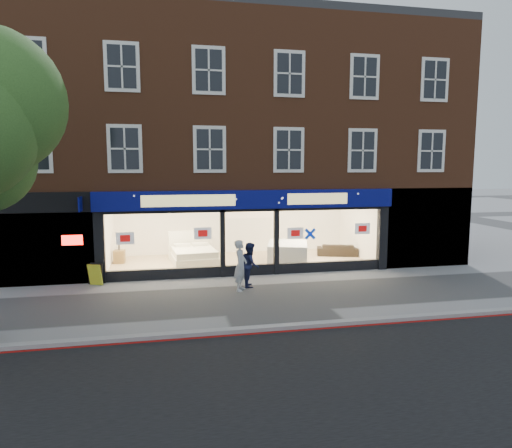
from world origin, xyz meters
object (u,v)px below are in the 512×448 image
object	(u,v)px
pedestrian_blue	(250,265)
pedestrian_grey	(240,265)
mattress_stack	(288,252)
sofa	(337,250)
a_board	(95,274)
display_bed	(193,255)

from	to	relation	value
pedestrian_blue	pedestrian_grey	bearing A→B (deg)	145.31
pedestrian_grey	pedestrian_blue	xyz separation A→B (m)	(0.43, 0.45, -0.09)
mattress_stack	sofa	distance (m)	2.76
a_board	pedestrian_grey	xyz separation A→B (m)	(4.92, -1.73, 0.48)
a_board	pedestrian_grey	bearing A→B (deg)	4.90
display_bed	pedestrian_blue	xyz separation A→B (m)	(1.72, -3.85, 0.33)
sofa	mattress_stack	bearing A→B (deg)	35.93
mattress_stack	pedestrian_grey	world-z (taller)	pedestrian_grey
mattress_stack	a_board	size ratio (longest dim) A/B	3.15
mattress_stack	pedestrian_grey	bearing A→B (deg)	-125.68
mattress_stack	a_board	distance (m)	7.89
sofa	pedestrian_blue	size ratio (longest dim) A/B	1.19
display_bed	sofa	distance (m)	6.62
display_bed	sofa	xyz separation A→B (m)	(6.61, 0.32, -0.08)
display_bed	mattress_stack	xyz separation A→B (m)	(4.00, -0.54, 0.06)
a_board	pedestrian_grey	world-z (taller)	pedestrian_grey
sofa	pedestrian_grey	xyz separation A→B (m)	(-5.32, -4.63, 0.50)
display_bed	pedestrian_blue	distance (m)	4.23
mattress_stack	a_board	world-z (taller)	mattress_stack
display_bed	pedestrian_grey	xyz separation A→B (m)	(1.30, -4.30, 0.42)
display_bed	sofa	size ratio (longest dim) A/B	1.28
sofa	pedestrian_blue	bearing A→B (deg)	58.13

